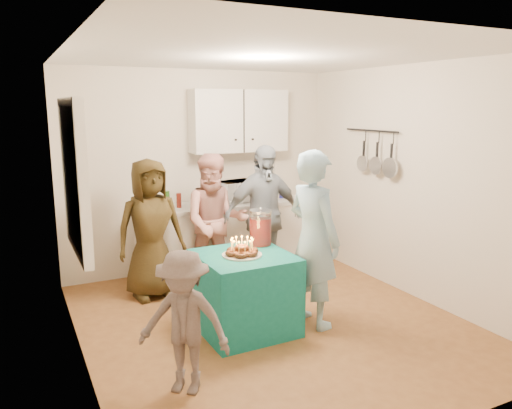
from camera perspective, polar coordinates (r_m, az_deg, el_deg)
name	(u,v)px	position (r m, az deg, el deg)	size (l,w,h in m)	color
floor	(271,322)	(5.18, 1.78, -13.27)	(4.00, 4.00, 0.00)	brown
ceiling	(273,55)	(4.73, 1.97, 16.71)	(4.00, 4.00, 0.00)	white
back_wall	(200,171)	(6.60, -6.43, 3.78)	(3.60, 3.60, 0.00)	silver
left_wall	(75,213)	(4.25, -20.00, -0.95)	(4.00, 4.00, 0.00)	silver
right_wall	(414,183)	(5.85, 17.59, 2.38)	(4.00, 4.00, 0.00)	silver
window_night	(72,177)	(4.51, -20.29, 2.92)	(0.04, 1.00, 1.20)	black
counter	(224,239)	(6.56, -3.71, -3.96)	(2.20, 0.58, 0.86)	white
countertop	(223,205)	(6.46, -3.76, -0.06)	(2.24, 0.62, 0.05)	beige
upper_cabinet	(239,121)	(6.59, -1.96, 9.52)	(1.30, 0.30, 0.80)	white
pot_rack	(369,151)	(6.28, 12.79, 5.96)	(0.12, 1.00, 0.60)	black
microwave	(237,191)	(6.51, -2.19, 1.50)	(0.50, 0.34, 0.28)	white
party_table	(245,292)	(4.88, -1.32, -10.01)	(0.85, 0.85, 0.76)	#106D65
donut_cake	(242,246)	(4.70, -1.62, -4.81)	(0.38, 0.38, 0.18)	#381C0C
punch_jar	(260,228)	(5.04, 0.51, -2.75)	(0.22, 0.22, 0.34)	red
man_birthday	(313,239)	(4.89, 6.58, -3.94)	(0.64, 0.42, 1.75)	#99C4DF
woman_back_left	(150,229)	(5.72, -11.98, -2.74)	(0.77, 0.50, 1.58)	brown
woman_back_center	(216,222)	(5.86, -4.64, -2.04)	(0.78, 0.61, 1.61)	#CC6E6A
woman_back_right	(263,216)	(5.95, 0.82, -1.35)	(1.00, 0.42, 1.70)	#102235
child_near_left	(184,322)	(3.86, -8.24, -13.19)	(0.72, 0.41, 1.11)	#524441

